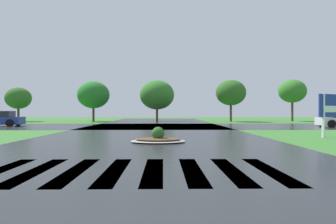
# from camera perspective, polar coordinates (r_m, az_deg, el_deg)

# --- Properties ---
(asphalt_roadway) EXTENTS (11.95, 80.00, 0.01)m
(asphalt_roadway) POSITION_cam_1_polar(r_m,az_deg,el_deg) (13.12, -3.87, -5.82)
(asphalt_roadway) COLOR #232628
(asphalt_roadway) RESTS_ON ground
(asphalt_cross_road) EXTENTS (90.00, 10.76, 0.01)m
(asphalt_cross_road) POSITION_cam_1_polar(r_m,az_deg,el_deg) (27.33, -2.32, -2.63)
(asphalt_cross_road) COLOR #232628
(asphalt_cross_road) RESTS_ON ground
(crosswalk_stripes) EXTENTS (6.75, 3.38, 0.01)m
(crosswalk_stripes) POSITION_cam_1_polar(r_m,az_deg,el_deg) (7.30, -6.31, -10.74)
(crosswalk_stripes) COLOR white
(crosswalk_stripes) RESTS_ON ground
(median_island) EXTENTS (2.40, 1.76, 0.68)m
(median_island) POSITION_cam_1_polar(r_m,az_deg,el_deg) (13.53, -1.84, -5.02)
(median_island) COLOR #9E9B93
(median_island) RESTS_ON ground
(background_treeline) EXTENTS (38.60, 5.78, 5.42)m
(background_treeline) POSITION_cam_1_polar(r_m,az_deg,el_deg) (39.47, -1.18, 3.29)
(background_treeline) COLOR #4C3823
(background_treeline) RESTS_ON ground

